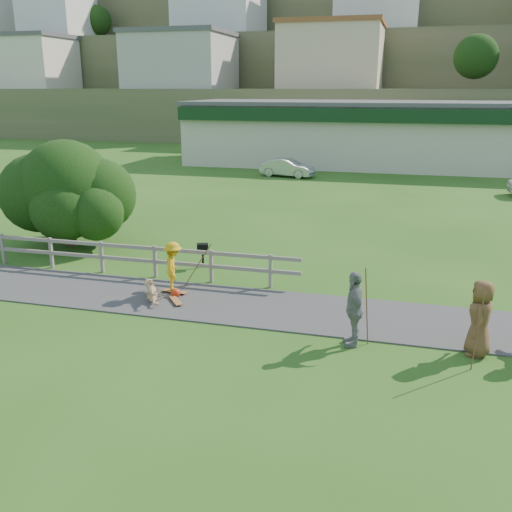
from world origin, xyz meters
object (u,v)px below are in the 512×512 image
(car_silver, at_px, (287,168))
(bbq, at_px, (203,256))
(skater_fallen, at_px, (152,291))
(tree, at_px, (68,208))
(skater_rider, at_px, (173,270))
(spectator_b, at_px, (354,309))
(spectator_c, at_px, (480,318))

(car_silver, bearing_deg, bbq, -164.95)
(skater_fallen, height_order, car_silver, car_silver)
(tree, bearing_deg, car_silver, 77.37)
(skater_rider, xyz_separation_m, car_silver, (-1.74, 24.64, -0.14))
(skater_rider, distance_m, bbq, 2.87)
(spectator_b, xyz_separation_m, spectator_c, (2.94, 0.23, -0.02))
(car_silver, distance_m, tree, 20.92)
(skater_fallen, bearing_deg, tree, 109.67)
(spectator_c, height_order, tree, tree)
(spectator_c, bearing_deg, tree, -104.40)
(spectator_c, bearing_deg, skater_rider, -94.66)
(spectator_b, relative_size, tree, 0.32)
(spectator_b, bearing_deg, car_silver, -178.43)
(skater_rider, xyz_separation_m, spectator_b, (5.72, -2.19, 0.17))
(skater_fallen, height_order, spectator_c, spectator_c)
(spectator_b, distance_m, spectator_c, 2.95)
(skater_rider, distance_m, car_silver, 24.70)
(spectator_b, bearing_deg, skater_rider, -124.96)
(bbq, bearing_deg, skater_rider, -108.41)
(spectator_b, xyz_separation_m, bbq, (-5.83, 5.04, -0.53))
(skater_rider, bearing_deg, tree, 33.60)
(spectator_b, height_order, bbq, spectator_b)
(spectator_c, distance_m, tree, 16.22)
(spectator_c, xyz_separation_m, car_silver, (-10.40, 26.61, -0.29))
(spectator_b, bearing_deg, spectator_c, 80.46)
(spectator_b, distance_m, car_silver, 27.85)
(skater_fallen, relative_size, car_silver, 0.41)
(skater_fallen, height_order, bbq, bbq)
(skater_rider, xyz_separation_m, tree, (-6.31, 4.24, 0.74))
(tree, height_order, bbq, tree)
(skater_fallen, bearing_deg, spectator_b, -44.91)
(bbq, bearing_deg, car_silver, 73.75)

